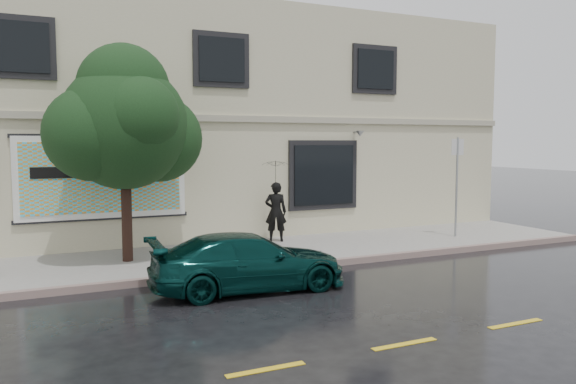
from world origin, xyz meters
name	(u,v)px	position (x,y,z in m)	size (l,w,h in m)	color
ground	(300,288)	(0.00, 0.00, 0.00)	(90.00, 90.00, 0.00)	black
sidewalk	(244,255)	(0.00, 3.25, 0.07)	(20.00, 3.50, 0.15)	#9C9893
curb	(271,269)	(0.00, 1.50, 0.07)	(20.00, 0.18, 0.16)	slate
road_marking	(405,344)	(0.00, -3.50, 0.01)	(19.00, 0.12, 0.01)	gold
building	(185,126)	(0.00, 9.00, 3.50)	(20.00, 8.12, 7.00)	beige
billboard	(103,177)	(-3.20, 4.92, 2.05)	(4.30, 0.16, 2.20)	white
car	(249,262)	(-1.00, 0.30, 0.57)	(1.73, 3.92, 1.14)	#072C29
pedestrian	(276,212)	(1.36, 4.35, 0.99)	(0.61, 0.40, 1.68)	black
umbrella	(276,171)	(1.36, 4.35, 2.15)	(0.86, 0.86, 0.64)	black
street_tree	(124,127)	(-2.87, 3.42, 3.30)	(2.93, 2.93, 4.63)	black
sign_pole	(457,178)	(6.53, 2.85, 1.88)	(0.34, 0.15, 2.93)	gray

